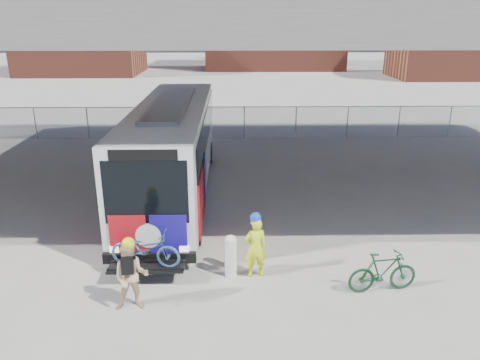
{
  "coord_description": "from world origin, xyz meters",
  "views": [
    {
      "loc": [
        0.27,
        -14.58,
        6.71
      ],
      "look_at": [
        0.54,
        -0.02,
        1.6
      ],
      "focal_mm": 35.0,
      "sensor_mm": 36.0,
      "label": 1
    }
  ],
  "objects_px": {
    "bollard": "(231,254)",
    "cyclist_tan": "(131,276)",
    "bike_parked": "(383,272)",
    "bus": "(173,143)",
    "cyclist_hivis": "(255,246)"
  },
  "relations": [
    {
      "from": "bollard",
      "to": "bike_parked",
      "type": "bearing_deg",
      "value": -11.95
    },
    {
      "from": "cyclist_hivis",
      "to": "cyclist_tan",
      "type": "xyz_separation_m",
      "value": [
        -3.02,
        -1.47,
        -0.0
      ]
    },
    {
      "from": "bus",
      "to": "bike_parked",
      "type": "xyz_separation_m",
      "value": [
        6.1,
        -7.13,
        -1.55
      ]
    },
    {
      "from": "bus",
      "to": "bollard",
      "type": "relative_size",
      "value": 10.63
    },
    {
      "from": "bike_parked",
      "to": "bus",
      "type": "bearing_deg",
      "value": 32.25
    },
    {
      "from": "bus",
      "to": "cyclist_hivis",
      "type": "distance_m",
      "value": 7.05
    },
    {
      "from": "bollard",
      "to": "cyclist_tan",
      "type": "bearing_deg",
      "value": -148.06
    },
    {
      "from": "cyclist_hivis",
      "to": "cyclist_tan",
      "type": "relative_size",
      "value": 0.98
    },
    {
      "from": "bollard",
      "to": "cyclist_tan",
      "type": "distance_m",
      "value": 2.79
    },
    {
      "from": "bus",
      "to": "bollard",
      "type": "xyz_separation_m",
      "value": [
        2.22,
        -6.31,
        -1.45
      ]
    },
    {
      "from": "bus",
      "to": "cyclist_hivis",
      "type": "height_order",
      "value": "bus"
    },
    {
      "from": "bollard",
      "to": "cyclist_hivis",
      "type": "distance_m",
      "value": 0.71
    },
    {
      "from": "bus",
      "to": "bike_parked",
      "type": "distance_m",
      "value": 9.52
    },
    {
      "from": "bollard",
      "to": "cyclist_tan",
      "type": "relative_size",
      "value": 0.64
    },
    {
      "from": "bollard",
      "to": "cyclist_hivis",
      "type": "relative_size",
      "value": 0.65
    }
  ]
}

